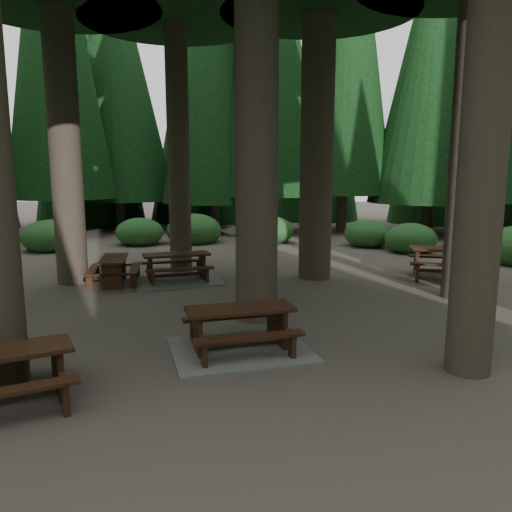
{
  "coord_description": "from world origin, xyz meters",
  "views": [
    {
      "loc": [
        0.89,
        -9.65,
        2.97
      ],
      "look_at": [
        0.78,
        1.33,
        1.1
      ],
      "focal_mm": 35.0,
      "sensor_mm": 36.0,
      "label": 1
    }
  ],
  "objects_px": {
    "picnic_table_b": "(114,267)",
    "picnic_table_d": "(447,258)",
    "picnic_table_a": "(240,337)",
    "picnic_table_c": "(177,272)"
  },
  "relations": [
    {
      "from": "picnic_table_b",
      "to": "picnic_table_c",
      "type": "distance_m",
      "value": 1.67
    },
    {
      "from": "picnic_table_d",
      "to": "picnic_table_a",
      "type": "bearing_deg",
      "value": -118.96
    },
    {
      "from": "picnic_table_a",
      "to": "picnic_table_c",
      "type": "xyz_separation_m",
      "value": [
        -1.96,
        5.39,
        0.0
      ]
    },
    {
      "from": "picnic_table_a",
      "to": "picnic_table_b",
      "type": "relative_size",
      "value": 1.46
    },
    {
      "from": "picnic_table_a",
      "to": "picnic_table_c",
      "type": "bearing_deg",
      "value": 93.66
    },
    {
      "from": "picnic_table_c",
      "to": "picnic_table_d",
      "type": "distance_m",
      "value": 7.51
    },
    {
      "from": "picnic_table_b",
      "to": "picnic_table_d",
      "type": "relative_size",
      "value": 0.79
    },
    {
      "from": "picnic_table_b",
      "to": "picnic_table_c",
      "type": "relative_size",
      "value": 0.67
    },
    {
      "from": "picnic_table_a",
      "to": "picnic_table_d",
      "type": "distance_m",
      "value": 8.03
    },
    {
      "from": "picnic_table_a",
      "to": "picnic_table_d",
      "type": "height_order",
      "value": "picnic_table_d"
    }
  ]
}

